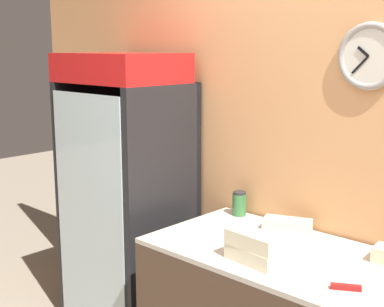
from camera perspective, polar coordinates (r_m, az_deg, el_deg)
The scene contains 7 objects.
wall_back at distance 2.87m, azimuth 15.46°, elevation 1.11°, with size 5.20×0.09×2.70m.
beverage_cooler at distance 3.52m, azimuth -6.46°, elevation -2.92°, with size 0.75×0.61×1.80m.
sandwich_stack_bottom at distance 2.52m, azimuth 6.59°, elevation -10.72°, with size 0.28×0.14×0.07m.
sandwich_stack_middle at distance 2.49m, azimuth 6.63°, elevation -9.16°, with size 0.27×0.14×0.07m.
sandwich_flat_right at distance 2.92m, azimuth 10.12°, elevation -7.62°, with size 0.28×0.20×0.08m.
chefs_knife at distance 2.35m, azimuth 17.82°, elevation -13.65°, with size 0.33×0.22×0.02m.
condiment_jar at distance 3.17m, azimuth 5.07°, elevation -5.35°, with size 0.08×0.08×0.14m.
Camera 1 is at (1.31, -1.17, 1.84)m, focal length 50.00 mm.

